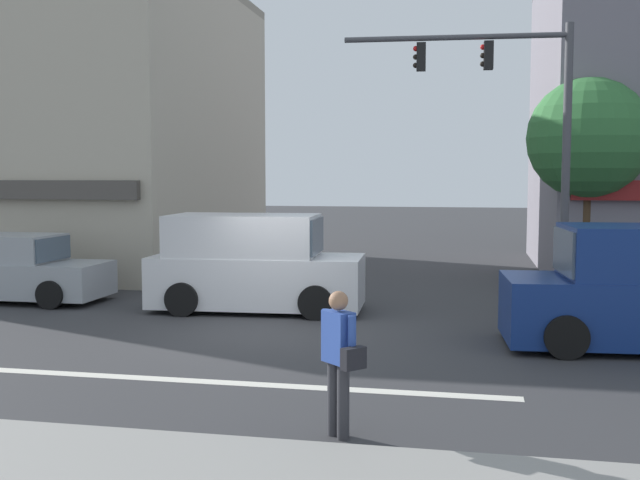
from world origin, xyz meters
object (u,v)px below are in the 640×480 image
at_px(street_tree, 588,139).
at_px(utility_pole_near_left, 23,132).
at_px(van_crossing_rightbound, 253,265).
at_px(utility_pole_far_right, 627,128).
at_px(pedestrian_foreground_with_bag, 339,355).
at_px(sedan_parked_curbside, 20,271).
at_px(traffic_light_mast, 520,119).

xyz_separation_m(street_tree, utility_pole_near_left, (-14.90, -1.46, 0.27)).
height_order(street_tree, van_crossing_rightbound, street_tree).
xyz_separation_m(utility_pole_far_right, pedestrian_foreground_with_bag, (-5.50, -13.24, -3.29)).
relative_size(utility_pole_near_left, van_crossing_rightbound, 1.71).
bearing_deg(street_tree, sedan_parked_curbside, -162.47).
relative_size(utility_pole_far_right, traffic_light_mast, 1.32).
relative_size(van_crossing_rightbound, sedan_parked_curbside, 1.14).
xyz_separation_m(street_tree, van_crossing_rightbound, (-7.57, -4.32, -2.88)).
height_order(traffic_light_mast, van_crossing_rightbound, traffic_light_mast).
distance_m(traffic_light_mast, pedestrian_foreground_with_bag, 9.62).
height_order(street_tree, utility_pole_near_left, utility_pole_near_left).
distance_m(utility_pole_near_left, utility_pole_far_right, 16.30).
bearing_deg(van_crossing_rightbound, street_tree, 29.69).
bearing_deg(utility_pole_near_left, traffic_light_mast, -7.61).
bearing_deg(pedestrian_foreground_with_bag, van_crossing_rightbound, 113.05).
height_order(utility_pole_near_left, utility_pole_far_right, utility_pole_far_right).
bearing_deg(street_tree, traffic_light_mast, -120.38).
bearing_deg(sedan_parked_curbside, utility_pole_far_right, 20.85).
distance_m(sedan_parked_curbside, pedestrian_foreground_with_bag, 11.86).
height_order(utility_pole_near_left, van_crossing_rightbound, utility_pole_near_left).
relative_size(sedan_parked_curbside, pedestrian_foreground_with_bag, 2.46).
height_order(traffic_light_mast, pedestrian_foreground_with_bag, traffic_light_mast).
bearing_deg(utility_pole_near_left, pedestrian_foreground_with_bag, -44.74).
bearing_deg(van_crossing_rightbound, utility_pole_near_left, 158.70).
bearing_deg(traffic_light_mast, utility_pole_far_right, 56.00).
height_order(van_crossing_rightbound, sedan_parked_curbside, van_crossing_rightbound).
relative_size(street_tree, utility_pole_near_left, 0.68).
xyz_separation_m(street_tree, traffic_light_mast, (-1.88, -3.20, 0.29)).
bearing_deg(van_crossing_rightbound, utility_pole_far_right, 32.78).
distance_m(utility_pole_near_left, van_crossing_rightbound, 8.47).
xyz_separation_m(utility_pole_near_left, traffic_light_mast, (13.02, -1.74, 0.02)).
bearing_deg(utility_pole_near_left, van_crossing_rightbound, -21.30).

